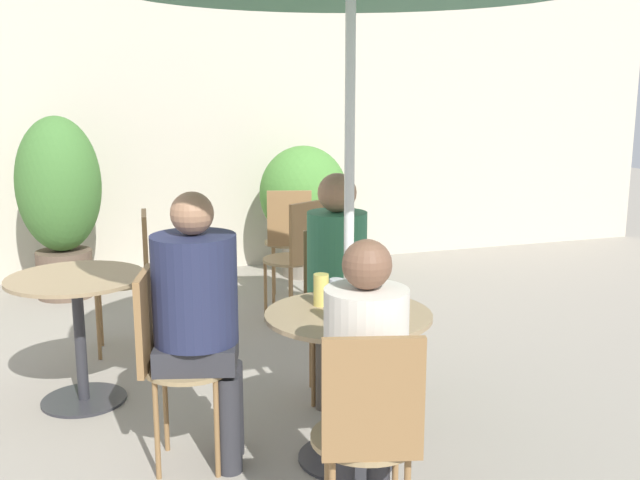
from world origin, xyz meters
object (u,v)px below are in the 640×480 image
Objects in this scene: seated_person_0 at (337,267)px; seated_person_1 at (199,308)px; beer_glass_3 at (377,303)px; potted_plant_1 at (304,199)px; beer_glass_0 at (361,285)px; beer_glass_1 at (321,290)px; bistro_chair_5 at (299,250)px; cafe_table_far at (78,312)px; beer_glass_2 at (336,302)px; cafe_table_near at (348,353)px; bistro_chair_2 at (369,427)px; bistro_chair_4 at (132,268)px; seated_person_2 at (365,366)px; bistro_chair_3 at (290,234)px; potted_plant_0 at (59,197)px; bistro_chair_0 at (335,296)px; bistro_chair_1 at (167,350)px.

seated_person_1 is (-0.81, -0.46, -0.01)m from seated_person_0.
potted_plant_1 reaches higher than beer_glass_3.
beer_glass_1 is (-0.19, 0.02, -0.01)m from beer_glass_0.
beer_glass_3 is (-0.29, -2.10, 0.24)m from bistro_chair_5.
beer_glass_1 is (-0.44, -1.80, 0.23)m from bistro_chair_5.
beer_glass_2 is at bearing -48.73° from cafe_table_far.
beer_glass_1 is (-0.25, -0.49, 0.03)m from seated_person_0.
cafe_table_near is 0.83× the size of bistro_chair_5.
potted_plant_1 is at bearing 78.05° from beer_glass_3.
beer_glass_1 is at bearing 173.58° from beer_glass_0.
cafe_table_far is 1.60m from beer_glass_2.
bistro_chair_4 is (-0.59, 2.56, 0.00)m from bistro_chair_2.
bistro_chair_4 is (-0.80, 1.79, 0.03)m from cafe_table_near.
seated_person_1 reaches higher than bistro_chair_2.
bistro_chair_4 is 0.77× the size of seated_person_2.
bistro_chair_2 is 0.99m from beer_glass_0.
beer_glass_3 is at bearing -99.34° from seated_person_1.
seated_person_2 is at bearing 94.92° from bistro_chair_3.
cafe_table_near is 1.03× the size of cafe_table_far.
potted_plant_0 is 1.25× the size of potted_plant_1.
seated_person_1 is at bearing -114.69° from potted_plant_1.
cafe_table_far is 0.50× the size of potted_plant_0.
beer_glass_2 is 0.17× the size of potted_plant_1.
bistro_chair_2 is 5.42× the size of beer_glass_0.
beer_glass_2 is 0.14× the size of potted_plant_0.
seated_person_1 reaches higher than bistro_chair_0.
cafe_table_near is 0.33m from beer_glass_2.
bistro_chair_3 is (0.24, 1.74, 0.00)m from bistro_chair_0.
bistro_chair_1 is 5.42× the size of beer_glass_0.
beer_glass_1 is (-0.08, 0.15, 0.26)m from cafe_table_near.
beer_glass_3 is at bearing 98.04° from bistro_chair_3.
beer_glass_2 is (-0.46, -2.08, 0.25)m from bistro_chair_5.
seated_person_0 reaches higher than bistro_chair_1.
cafe_table_far is 1.96m from seated_person_2.
bistro_chair_4 is 2.06m from beer_glass_2.
seated_person_1 is 0.78m from beer_glass_3.
beer_glass_3 reaches higher than beer_glass_1.
bistro_chair_1 and bistro_chair_3 have the same top height.
bistro_chair_4 is 4.58× the size of beer_glass_2.
bistro_chair_0 is 1.14m from bistro_chair_1.
cafe_table_far is 0.58× the size of seated_person_0.
bistro_chair_1 is at bearing 90.00° from seated_person_1.
beer_glass_2 is at bearing 174.02° from beer_glass_3.
bistro_chair_3 is 0.86m from potted_plant_1.
bistro_chair_2 is 5.42× the size of beer_glass_3.
cafe_table_near is 0.32m from beer_glass_3.
cafe_table_far is at bearing -44.95° from seated_person_2.
beer_glass_1 is 0.13× the size of potted_plant_1.
bistro_chair_4 is at bearing -60.26° from seated_person_2.
bistro_chair_1 is at bearing -140.64° from seated_person_0.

